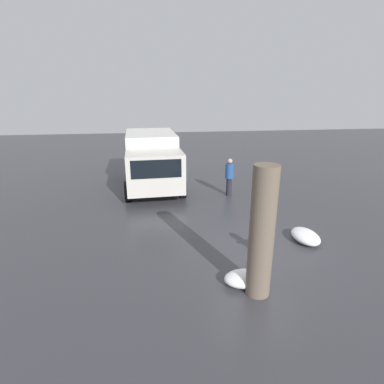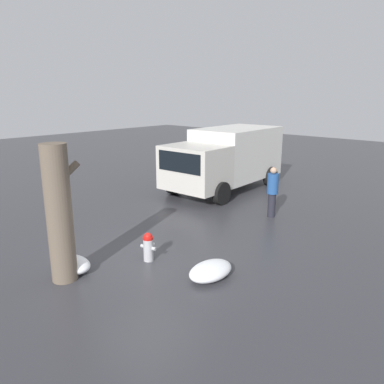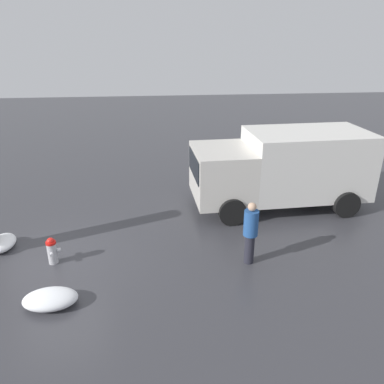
{
  "view_description": "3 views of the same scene",
  "coord_description": "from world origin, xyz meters",
  "views": [
    {
      "loc": [
        -7.83,
        3.15,
        4.6
      ],
      "look_at": [
        3.1,
        1.55,
        0.96
      ],
      "focal_mm": 28.0,
      "sensor_mm": 36.0,
      "label": 1
    },
    {
      "loc": [
        -5.88,
        -6.8,
        4.21
      ],
      "look_at": [
        3.84,
        1.94,
        0.73
      ],
      "focal_mm": 35.0,
      "sensor_mm": 36.0,
      "label": 2
    },
    {
      "loc": [
        2.81,
        -8.95,
        5.7
      ],
      "look_at": [
        3.94,
        1.61,
        1.23
      ],
      "focal_mm": 35.0,
      "sensor_mm": 36.0,
      "label": 3
    }
  ],
  "objects": [
    {
      "name": "fire_hydrant",
      "position": [
        0.0,
        0.0,
        0.39
      ],
      "size": [
        0.37,
        0.46,
        0.76
      ],
      "rotation": [
        0.0,
        0.0,
        0.2
      ],
      "color": "#B7B7BC",
      "rests_on": "ground_plane"
    },
    {
      "name": "pedestrian",
      "position": [
        5.25,
        -0.53,
        0.96
      ],
      "size": [
        0.38,
        0.38,
        1.77
      ],
      "rotation": [
        0.0,
        0.0,
        2.44
      ],
      "color": "#23232D",
      "rests_on": "ground_plane"
    },
    {
      "name": "ground_plane",
      "position": [
        0.0,
        0.0,
        0.0
      ],
      "size": [
        60.0,
        60.0,
        0.0
      ],
      "primitive_type": "plane",
      "color": "#38383D"
    },
    {
      "name": "tree_trunk",
      "position": [
        -1.97,
        0.69,
        1.6
      ],
      "size": [
        0.88,
        0.58,
        3.17
      ],
      "color": "#6B5B4C",
      "rests_on": "ground_plane"
    },
    {
      "name": "snow_pile_curbside",
      "position": [
        0.35,
        -1.79,
        0.18
      ],
      "size": [
        1.23,
        0.79,
        0.36
      ],
      "color": "white",
      "rests_on": "ground_plane"
    },
    {
      "name": "delivery_truck",
      "position": [
        7.29,
        3.0,
        1.47
      ],
      "size": [
        6.11,
        2.94,
        2.68
      ],
      "rotation": [
        0.0,
        0.0,
        1.61
      ],
      "color": "beige",
      "rests_on": "ground_plane"
    },
    {
      "name": "snow_pile_by_hydrant",
      "position": [
        -1.63,
        0.91,
        0.18
      ],
      "size": [
        0.71,
        1.03,
        0.36
      ],
      "color": "white",
      "rests_on": "ground_plane"
    }
  ]
}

